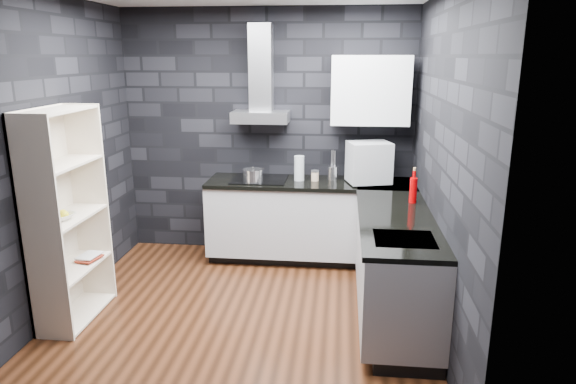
% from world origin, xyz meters
% --- Properties ---
extents(ground, '(3.20, 3.20, 0.00)m').
position_xyz_m(ground, '(0.00, 0.00, 0.00)').
color(ground, '#472312').
extents(wall_back, '(3.20, 0.05, 2.70)m').
position_xyz_m(wall_back, '(0.00, 1.62, 1.35)').
color(wall_back, black).
rests_on(wall_back, ground).
extents(wall_front, '(3.20, 0.05, 2.70)m').
position_xyz_m(wall_front, '(0.00, -1.62, 1.35)').
color(wall_front, black).
rests_on(wall_front, ground).
extents(wall_left, '(0.05, 3.20, 2.70)m').
position_xyz_m(wall_left, '(-1.62, 0.00, 1.35)').
color(wall_left, black).
rests_on(wall_left, ground).
extents(wall_right, '(0.05, 3.20, 2.70)m').
position_xyz_m(wall_right, '(1.62, 0.00, 1.35)').
color(wall_right, black).
rests_on(wall_right, ground).
extents(toekick_back, '(2.18, 0.50, 0.10)m').
position_xyz_m(toekick_back, '(0.50, 1.34, 0.05)').
color(toekick_back, black).
rests_on(toekick_back, ground).
extents(toekick_right, '(0.50, 1.78, 0.10)m').
position_xyz_m(toekick_right, '(1.34, 0.10, 0.05)').
color(toekick_right, black).
rests_on(toekick_right, ground).
extents(counter_back_cab, '(2.20, 0.60, 0.76)m').
position_xyz_m(counter_back_cab, '(0.50, 1.30, 0.48)').
color(counter_back_cab, '#B4B4B8').
rests_on(counter_back_cab, ground).
extents(counter_right_cab, '(0.60, 1.80, 0.76)m').
position_xyz_m(counter_right_cab, '(1.30, 0.10, 0.48)').
color(counter_right_cab, '#B4B4B8').
rests_on(counter_right_cab, ground).
extents(counter_back_top, '(2.20, 0.62, 0.04)m').
position_xyz_m(counter_back_top, '(0.50, 1.29, 0.88)').
color(counter_back_top, black).
rests_on(counter_back_top, counter_back_cab).
extents(counter_right_top, '(0.62, 1.80, 0.04)m').
position_xyz_m(counter_right_top, '(1.29, 0.10, 0.88)').
color(counter_right_top, black).
rests_on(counter_right_top, counter_right_cab).
extents(counter_corner_top, '(0.62, 0.62, 0.04)m').
position_xyz_m(counter_corner_top, '(1.30, 1.30, 0.88)').
color(counter_corner_top, black).
rests_on(counter_corner_top, counter_right_cab).
extents(hood_body, '(0.60, 0.34, 0.12)m').
position_xyz_m(hood_body, '(-0.05, 1.43, 1.56)').
color(hood_body, '#AFAFB4').
rests_on(hood_body, wall_back).
extents(hood_chimney, '(0.24, 0.20, 0.90)m').
position_xyz_m(hood_chimney, '(-0.05, 1.50, 2.07)').
color(hood_chimney, '#AFAFB4').
rests_on(hood_chimney, hood_body).
extents(upper_cabinet, '(0.80, 0.35, 0.70)m').
position_xyz_m(upper_cabinet, '(1.10, 1.43, 1.85)').
color(upper_cabinet, silver).
rests_on(upper_cabinet, wall_back).
extents(cooktop, '(0.58, 0.50, 0.01)m').
position_xyz_m(cooktop, '(-0.05, 1.30, 0.91)').
color(cooktop, black).
rests_on(cooktop, counter_back_top).
extents(sink_rim, '(0.44, 0.40, 0.01)m').
position_xyz_m(sink_rim, '(1.30, -0.40, 0.89)').
color(sink_rim, '#AFAFB4').
rests_on(sink_rim, counter_right_top).
extents(pot, '(0.21, 0.21, 0.12)m').
position_xyz_m(pot, '(-0.10, 1.15, 0.97)').
color(pot, silver).
rests_on(pot, cooktop).
extents(glass_vase, '(0.13, 0.13, 0.27)m').
position_xyz_m(glass_vase, '(0.38, 1.32, 1.03)').
color(glass_vase, silver).
rests_on(glass_vase, counter_back_top).
extents(storage_jar, '(0.09, 0.09, 0.10)m').
position_xyz_m(storage_jar, '(0.55, 1.32, 0.95)').
color(storage_jar, tan).
rests_on(storage_jar, counter_back_top).
extents(utensil_crock, '(0.14, 0.14, 0.14)m').
position_xyz_m(utensil_crock, '(0.73, 1.39, 0.97)').
color(utensil_crock, silver).
rests_on(utensil_crock, counter_back_top).
extents(appliance_garage, '(0.49, 0.43, 0.42)m').
position_xyz_m(appliance_garage, '(1.11, 1.26, 1.12)').
color(appliance_garage, '#B2B5BA').
rests_on(appliance_garage, counter_back_top).
extents(red_bottle, '(0.09, 0.09, 0.23)m').
position_xyz_m(red_bottle, '(1.48, 0.58, 1.01)').
color(red_bottle, '#B20002').
rests_on(red_bottle, counter_right_top).
extents(bookshelf, '(0.49, 0.85, 1.80)m').
position_xyz_m(bookshelf, '(-1.42, -0.19, 0.90)').
color(bookshelf, beige).
rests_on(bookshelf, ground).
extents(fruit_bowl, '(0.25, 0.25, 0.05)m').
position_xyz_m(fruit_bowl, '(-1.42, -0.28, 0.94)').
color(fruit_bowl, silver).
rests_on(fruit_bowl, bookshelf).
extents(book_red, '(0.16, 0.05, 0.21)m').
position_xyz_m(book_red, '(-1.42, -0.02, 0.57)').
color(book_red, maroon).
rests_on(book_red, bookshelf).
extents(book_second, '(0.16, 0.04, 0.21)m').
position_xyz_m(book_second, '(-1.44, -0.00, 0.59)').
color(book_second, '#B2B2B2').
rests_on(book_second, bookshelf).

